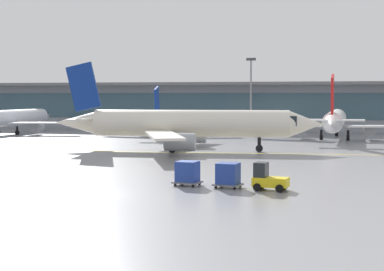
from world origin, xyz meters
TOP-DOWN VIEW (x-y plane):
  - ground_plane at (0.00, 0.00)m, footprint 400.00×400.00m
  - taxiway_centreline_stripe at (-1.15, 32.56)m, footprint 109.44×11.83m
  - terminal_concourse at (0.00, 82.60)m, footprint 226.10×11.00m
  - gate_airplane_1 at (-40.60, 59.75)m, footprint 26.82×28.85m
  - gate_airplane_2 at (-11.33, 60.52)m, footprint 23.74×25.66m
  - gate_airplane_3 at (16.59, 59.50)m, footprint 28.34×30.45m
  - taxiing_regional_jet at (-1.59, 34.51)m, footprint 34.42×31.83m
  - baggage_tug at (11.87, 4.83)m, footprint 2.77×1.93m
  - cargo_dolly_lead at (8.76, 5.28)m, footprint 2.31×1.89m
  - cargo_dolly_trailing at (5.43, 5.77)m, footprint 2.31×1.89m
  - apron_light_mast_1 at (0.90, 75.16)m, footprint 1.80×0.36m

SIDE VIEW (x-z plane):
  - ground_plane at x=0.00m, z-range 0.00..0.00m
  - taxiway_centreline_stripe at x=-1.15m, z-range 0.00..0.01m
  - baggage_tug at x=11.87m, z-range -0.16..1.94m
  - cargo_dolly_lead at x=8.76m, z-range 0.08..2.02m
  - cargo_dolly_trailing at x=5.43m, z-range 0.08..2.02m
  - gate_airplane_2 at x=-11.33m, z-range -1.70..6.79m
  - gate_airplane_1 at x=-40.60m, z-range -1.91..7.65m
  - gate_airplane_3 at x=16.59m, z-range -2.02..8.08m
  - taxiing_regional_jet at x=-1.59m, z-range -2.28..9.11m
  - terminal_concourse at x=0.00m, z-range 0.12..9.72m
  - apron_light_mast_1 at x=0.90m, z-range 0.69..14.77m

